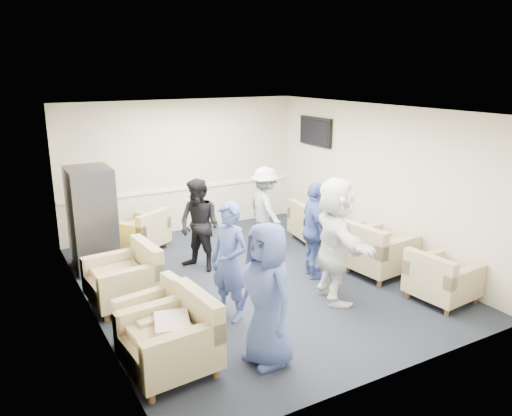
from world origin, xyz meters
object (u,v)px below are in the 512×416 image
person_mid_right (314,231)px  person_back_left (199,225)px  vending_machine (92,219)px  armchair_left_mid (162,320)px  person_front_left (267,295)px  armchair_corner (143,233)px  armchair_right_midfar (352,244)px  person_back_right (265,208)px  person_mid_left (229,262)px  armchair_left_near (174,341)px  armchair_right_far (313,224)px  person_front_right (336,240)px  armchair_right_midnear (375,252)px  armchair_right_near (440,281)px  armchair_left_far (127,280)px

person_mid_right → person_back_left: bearing=69.3°
vending_machine → person_back_left: size_ratio=1.12×
armchair_left_mid → person_front_left: size_ratio=0.56×
armchair_corner → armchair_left_mid: bearing=45.4°
armchair_left_mid → armchair_right_midfar: armchair_right_midfar is taller
person_back_right → armchair_left_mid: bearing=132.8°
person_front_left → person_mid_right: person_front_left is taller
armchair_corner → person_back_left: (0.56, -1.40, 0.45)m
person_front_left → person_mid_left: person_front_left is taller
armchair_left_near → person_mid_right: bearing=111.0°
person_back_right → armchair_right_midfar: bearing=-142.6°
armchair_left_mid → armchair_right_far: 4.50m
vending_machine → person_front_right: size_ratio=0.94×
person_mid_left → armchair_right_midnear: bearing=70.4°
vending_machine → person_mid_right: vending_machine is taller
vending_machine → person_mid_right: bearing=-35.3°
armchair_left_near → armchair_right_far: armchair_left_near is taller
armchair_left_near → person_back_right: (2.90, 2.95, 0.41)m
armchair_right_midnear → armchair_right_far: armchair_right_midnear is taller
person_back_right → person_mid_right: size_ratio=0.99×
person_mid_right → person_front_right: (-0.23, -0.83, 0.13)m
armchair_left_mid → armchair_right_midfar: size_ratio=1.01×
armchair_right_near → person_front_left: 3.02m
armchair_left_mid → person_back_left: bearing=135.9°
person_front_left → person_front_right: size_ratio=0.91×
person_mid_right → vending_machine: bearing=72.4°
armchair_left_mid → armchair_right_midfar: bearing=94.7°
armchair_right_midnear → armchair_corner: (-2.99, 2.99, -0.05)m
armchair_left_far → armchair_right_far: 4.06m
armchair_right_far → armchair_left_mid: bearing=128.4°
vending_machine → person_front_right: person_front_right is taller
armchair_left_near → armchair_corner: armchair_left_near is taller
person_back_left → person_back_right: bearing=75.4°
vending_machine → person_front_left: 4.03m
person_front_right → person_back_right: bearing=11.7°
armchair_right_midnear → vending_machine: vending_machine is taller
person_front_right → armchair_right_far: bearing=-11.6°
person_front_left → person_front_right: 1.92m
person_back_right → armchair_right_far: bearing=-90.5°
armchair_right_far → person_back_left: (-2.53, -0.31, 0.45)m
armchair_left_near → person_mid_left: person_mid_left is taller
person_mid_left → person_front_right: (1.58, -0.24, 0.11)m
armchair_left_near → vending_machine: vending_machine is taller
armchair_left_near → person_front_right: person_front_right is taller
armchair_right_midfar → person_front_left: bearing=129.7°
armchair_corner → person_front_left: 4.36m
armchair_left_near → person_mid_right: person_mid_right is taller
armchair_left_mid → person_back_left: 2.44m
armchair_right_midfar → person_back_left: bearing=73.2°
armchair_corner → person_back_left: bearing=80.4°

